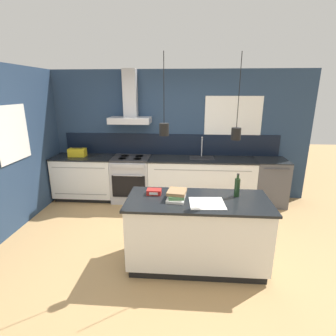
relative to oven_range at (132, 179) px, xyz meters
name	(u,v)px	position (x,y,z in m)	size (l,w,h in m)	color
ground_plane	(161,246)	(0.78, -1.69, -0.46)	(16.00, 16.00, 0.00)	tan
wall_back	(168,133)	(0.73, 0.31, 0.90)	(5.60, 2.51, 2.60)	navy
wall_left	(19,147)	(-1.65, -0.99, 0.85)	(0.08, 3.80, 2.60)	navy
counter_run_left	(85,177)	(-0.98, 0.01, 0.01)	(1.23, 0.64, 0.91)	black
counter_run_sink	(201,180)	(1.42, 0.01, 0.01)	(2.10, 0.64, 1.32)	black
oven_range	(132,179)	(0.00, 0.00, 0.00)	(0.76, 0.66, 0.91)	#B5B5BA
dishwasher	(269,182)	(2.77, 0.00, 0.00)	(0.61, 0.65, 0.91)	#4C4C51
kitchen_island	(197,232)	(1.27, -2.03, 0.00)	(1.77, 0.79, 0.91)	black
bottle_on_island	(237,187)	(1.76, -1.89, 0.58)	(0.07, 0.07, 0.30)	#193319
book_stack	(176,195)	(1.00, -2.04, 0.51)	(0.25, 0.34, 0.11)	silver
red_supply_box	(154,192)	(0.71, -1.90, 0.49)	(0.18, 0.13, 0.06)	red
paper_pile	(207,203)	(1.37, -2.15, 0.46)	(0.43, 0.39, 0.01)	silver
yellow_toolbox	(77,152)	(-1.10, 0.00, 0.54)	(0.34, 0.18, 0.19)	gold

